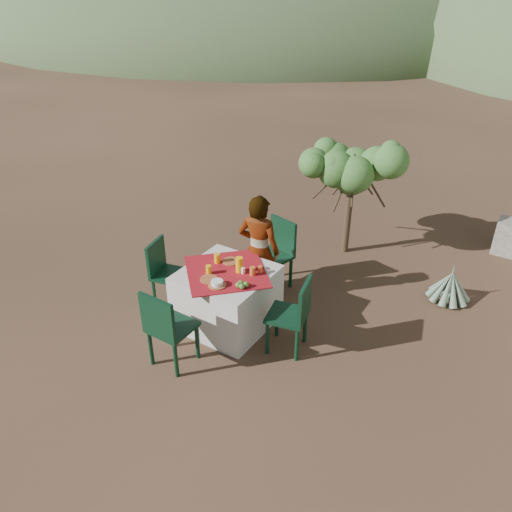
{
  "coord_description": "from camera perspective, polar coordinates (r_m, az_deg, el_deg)",
  "views": [
    {
      "loc": [
        2.87,
        -4.49,
        3.89
      ],
      "look_at": [
        0.01,
        -0.02,
        0.83
      ],
      "focal_mm": 35.0,
      "sensor_mm": 36.0,
      "label": 1
    }
  ],
  "objects": [
    {
      "name": "glass_far",
      "position": [
        6.11,
        -4.46,
        -0.27
      ],
      "size": [
        0.07,
        0.07,
        0.12
      ],
      "primitive_type": "cylinder",
      "color": "#FFB310",
      "rests_on": "table"
    },
    {
      "name": "plate_far",
      "position": [
        6.14,
        -2.88,
        -0.6
      ],
      "size": [
        0.22,
        0.22,
        0.01
      ],
      "primitive_type": "cylinder",
      "color": "brown",
      "rests_on": "table"
    },
    {
      "name": "agave",
      "position": [
        7.17,
        21.27,
        -3.25
      ],
      "size": [
        0.57,
        0.58,
        0.61
      ],
      "rotation": [
        0.0,
        0.0,
        -0.36
      ],
      "color": "slate",
      "rests_on": "ground"
    },
    {
      "name": "juice_pitcher",
      "position": [
        5.89,
        -1.92,
        -1.0
      ],
      "size": [
        0.09,
        0.09,
        0.19
      ],
      "primitive_type": "cylinder",
      "color": "#FFB310",
      "rests_on": "table"
    },
    {
      "name": "chair_far",
      "position": [
        6.83,
        2.38,
        0.62
      ],
      "size": [
        0.55,
        0.55,
        0.98
      ],
      "rotation": [
        0.0,
        0.0,
        -0.25
      ],
      "color": "black",
      "rests_on": "ground"
    },
    {
      "name": "fruit_cluster",
      "position": [
        5.64,
        -1.64,
        -3.3
      ],
      "size": [
        0.14,
        0.13,
        0.07
      ],
      "color": "#577A2C",
      "rests_on": "table"
    },
    {
      "name": "white_bowl",
      "position": [
        5.68,
        -4.47,
        -3.06
      ],
      "size": [
        0.14,
        0.14,
        0.05
      ],
      "primitive_type": "cylinder",
      "color": "white",
      "rests_on": "bowl_plate"
    },
    {
      "name": "plate_near",
      "position": [
        5.81,
        -5.39,
        -2.66
      ],
      "size": [
        0.21,
        0.21,
        0.01
      ],
      "primitive_type": "cylinder",
      "color": "brown",
      "rests_on": "table"
    },
    {
      "name": "ground",
      "position": [
        6.6,
        -0.02,
        -6.16
      ],
      "size": [
        160.0,
        160.0,
        0.0
      ],
      "primitive_type": "plane",
      "color": "#352518",
      "rests_on": "ground"
    },
    {
      "name": "jar_left",
      "position": [
        5.85,
        -0.4,
        -1.74
      ],
      "size": [
        0.07,
        0.07,
        0.1
      ],
      "primitive_type": "cylinder",
      "color": "orange",
      "rests_on": "table"
    },
    {
      "name": "person",
      "position": [
        6.39,
        0.32,
        0.62
      ],
      "size": [
        0.61,
        0.46,
        1.52
      ],
      "primitive_type": "imported",
      "rotation": [
        0.0,
        0.0,
        3.32
      ],
      "color": "#8C6651",
      "rests_on": "ground"
    },
    {
      "name": "hill_near_left",
      "position": [
        40.5,
        1.51,
        24.43
      ],
      "size": [
        40.0,
        40.0,
        16.0
      ],
      "primitive_type": "ellipsoid",
      "color": "#3B5530",
      "rests_on": "ground"
    },
    {
      "name": "napkin_holder",
      "position": [
        5.9,
        -1.55,
        -1.62
      ],
      "size": [
        0.07,
        0.05,
        0.08
      ],
      "primitive_type": "cube",
      "rotation": [
        0.0,
        0.0,
        -0.36
      ],
      "color": "white",
      "rests_on": "table"
    },
    {
      "name": "shrub_tree",
      "position": [
        7.55,
        11.43,
        9.15
      ],
      "size": [
        1.38,
        1.35,
        1.62
      ],
      "color": "#413120",
      "rests_on": "ground"
    },
    {
      "name": "bowl_plate",
      "position": [
        5.7,
        -4.46,
        -3.33
      ],
      "size": [
        0.21,
        0.21,
        0.01
      ],
      "primitive_type": "cylinder",
      "color": "brown",
      "rests_on": "table"
    },
    {
      "name": "chair_right",
      "position": [
        5.68,
        4.38,
        -6.48
      ],
      "size": [
        0.52,
        0.52,
        0.94
      ],
      "rotation": [
        0.0,
        0.0,
        4.93
      ],
      "color": "black",
      "rests_on": "ground"
    },
    {
      "name": "table",
      "position": [
        6.17,
        -3.32,
        -4.76
      ],
      "size": [
        1.3,
        1.3,
        0.76
      ],
      "color": "silver",
      "rests_on": "ground"
    },
    {
      "name": "chair_near",
      "position": [
        5.52,
        -10.17,
        -7.93
      ],
      "size": [
        0.45,
        0.45,
        0.98
      ],
      "rotation": [
        0.0,
        0.0,
        3.14
      ],
      "color": "black",
      "rests_on": "ground"
    },
    {
      "name": "chair_left",
      "position": [
        6.57,
        -10.38,
        -1.59
      ],
      "size": [
        0.5,
        0.5,
        0.91
      ],
      "rotation": [
        0.0,
        0.0,
        1.8
      ],
      "color": "black",
      "rests_on": "ground"
    },
    {
      "name": "glass_near",
      "position": [
        5.9,
        -5.43,
        -1.55
      ],
      "size": [
        0.07,
        0.07,
        0.11
      ],
      "primitive_type": "cylinder",
      "color": "#FFB310",
      "rests_on": "table"
    },
    {
      "name": "jar_right",
      "position": [
        5.9,
        0.48,
        -1.53
      ],
      "size": [
        0.05,
        0.05,
        0.08
      ],
      "primitive_type": "cylinder",
      "color": "orange",
      "rests_on": "table"
    }
  ]
}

